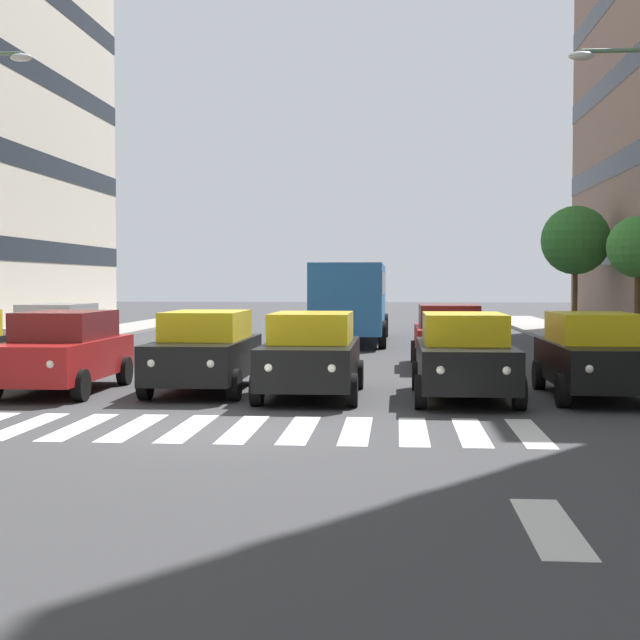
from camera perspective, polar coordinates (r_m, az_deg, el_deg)
The scene contains 13 objects.
ground_plane at distance 14.79m, azimuth -6.52°, elevation -6.78°, with size 180.00×180.00×0.00m, color #38383A.
crosswalk_markings at distance 14.79m, azimuth -6.52°, elevation -6.76°, with size 10.35×2.80×0.01m.
lane_arrow_0 at distance 9.24m, azimuth 14.21°, elevation -12.43°, with size 0.50×2.20×0.01m, color silver.
car_0 at distance 19.23m, azimuth 16.85°, elevation -2.08°, with size 2.02×4.44×1.72m.
car_1 at distance 18.44m, azimuth 9.01°, elevation -2.19°, with size 2.02×4.44×1.72m.
car_2 at distance 18.64m, azimuth -0.54°, elevation -2.11°, with size 2.02×4.44×1.72m.
car_3 at distance 19.69m, azimuth -7.20°, elevation -1.89°, with size 2.02×4.44×1.72m.
car_4 at distance 20.18m, azimuth -15.76°, elevation -1.86°, with size 2.02×4.44×1.72m.
car_row2_0 at distance 27.09m, azimuth -16.20°, elevation -0.79°, with size 2.02×4.44×1.72m.
car_row2_1 at distance 25.31m, azimuth 8.06°, elevation -0.94°, with size 2.02×4.44×1.72m.
bus_behind_traffic at distance 35.63m, azimuth 2.01°, elevation 1.62°, with size 2.78×10.50×3.00m.
street_tree_2 at distance 29.89m, azimuth 19.31°, elevation 4.29°, with size 1.92×1.92×4.25m.
street_tree_3 at distance 37.50m, azimuth 15.71°, elevation 4.82°, with size 2.72×2.72×5.21m.
Camera 1 is at (-2.87, 14.31, 2.36)m, focal length 51.09 mm.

